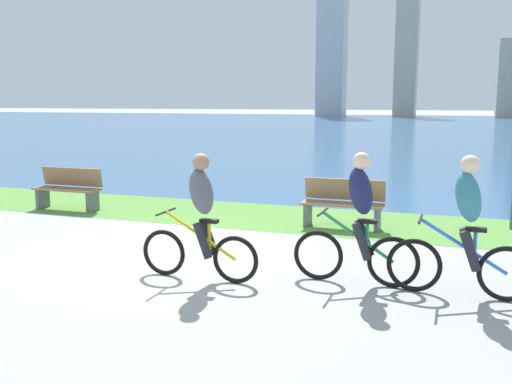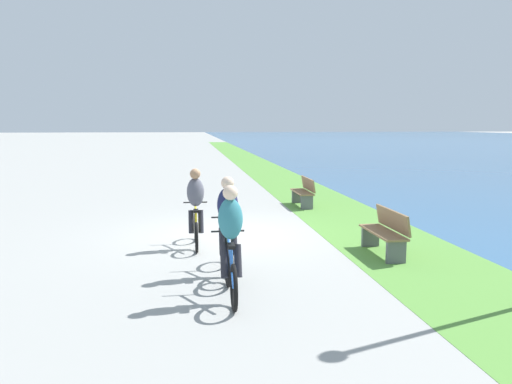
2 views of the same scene
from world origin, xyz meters
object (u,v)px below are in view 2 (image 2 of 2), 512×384
Objects in this scene: cyclist_trailing at (228,226)px; cyclist_distant_rear at (231,244)px; bench_near_path at (304,192)px; cyclist_lead at (196,208)px; bench_far_along_path at (386,232)px.

cyclist_distant_rear reaches higher than cyclist_trailing.
cyclist_trailing reaches higher than bench_near_path.
cyclist_trailing is (1.96, 0.51, 0.01)m from cyclist_lead.
cyclist_distant_rear is (1.26, -0.06, 0.00)m from cyclist_trailing.
cyclist_lead is at bearing -35.89° from bench_near_path.
cyclist_distant_rear is 1.14× the size of bench_near_path.
cyclist_lead is at bearing -172.06° from cyclist_distant_rear.
cyclist_lead is 0.97× the size of cyclist_distant_rear.
cyclist_lead is 1.11× the size of bench_near_path.
cyclist_trailing reaches higher than bench_far_along_path.
cyclist_distant_rear is at bearing -20.68° from bench_near_path.
cyclist_lead is 5.94m from bench_near_path.
cyclist_distant_rear reaches higher than bench_near_path.
cyclist_distant_rear is at bearing 7.94° from cyclist_lead.
cyclist_lead is at bearing -106.89° from bench_far_along_path.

